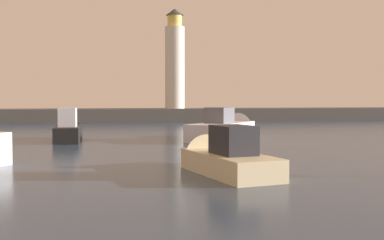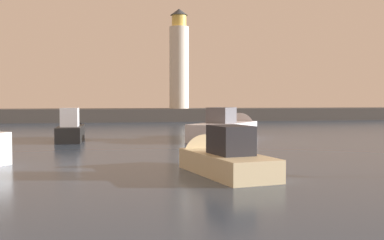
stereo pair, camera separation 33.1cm
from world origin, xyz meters
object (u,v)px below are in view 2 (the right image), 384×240
(lighthouse, at_px, (179,61))
(motorboat_3, at_px, (231,128))
(motorboat_1, at_px, (215,157))
(motorboat_2, at_px, (72,130))

(lighthouse, bearing_deg, motorboat_3, -91.96)
(lighthouse, relative_size, motorboat_3, 1.56)
(motorboat_1, xyz_separation_m, motorboat_2, (-5.92, 14.53, 0.16))
(motorboat_1, bearing_deg, motorboat_3, 71.85)
(motorboat_2, distance_m, motorboat_3, 10.52)
(lighthouse, relative_size, motorboat_2, 2.08)
(motorboat_2, bearing_deg, motorboat_1, -67.84)
(lighthouse, distance_m, motorboat_3, 27.34)
(motorboat_3, bearing_deg, motorboat_2, 177.27)
(lighthouse, xyz_separation_m, motorboat_3, (-0.91, -26.51, -6.60))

